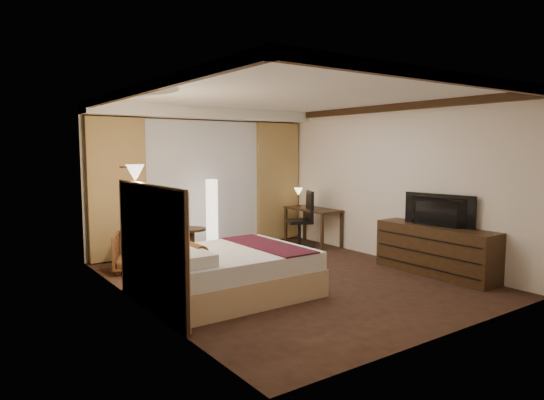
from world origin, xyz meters
TOP-DOWN VIEW (x-y plane):
  - floor at (0.00, 0.00)m, footprint 4.50×5.50m
  - ceiling at (0.00, 0.00)m, footprint 4.50×5.50m
  - back_wall at (0.00, 2.75)m, footprint 4.50×0.02m
  - left_wall at (-2.25, 0.00)m, footprint 0.02×5.50m
  - right_wall at (2.25, 0.00)m, footprint 0.02×5.50m
  - crown_molding at (0.00, 0.00)m, footprint 4.50×5.50m
  - soffit at (0.00, 2.50)m, footprint 4.50×0.50m
  - curtain_sheer at (0.00, 2.67)m, footprint 2.48×0.04m
  - curtain_left_drape at (-1.70, 2.61)m, footprint 1.00×0.14m
  - curtain_right_drape at (1.70, 2.61)m, footprint 1.00×0.14m
  - wall_sconce at (-2.09, 0.59)m, footprint 0.24×0.24m
  - bed at (-1.15, -0.23)m, footprint 2.08×1.63m
  - headboard at (-2.20, -0.23)m, footprint 0.12×1.93m
  - armchair at (-1.70, 1.71)m, footprint 0.88×0.86m
  - side_table at (-0.59, 2.01)m, footprint 0.50×0.50m
  - floor_lamp at (-0.07, 2.24)m, footprint 0.29×0.29m
  - desk at (1.95, 1.73)m, footprint 0.55×1.25m
  - desk_lamp at (1.95, 2.21)m, footprint 0.18×0.18m
  - office_chair at (1.56, 1.68)m, footprint 0.72×0.72m
  - dresser at (2.00, -1.14)m, footprint 0.50×1.95m
  - television at (1.97, -1.14)m, footprint 0.83×1.22m

SIDE VIEW (x-z plane):
  - floor at x=0.00m, z-range -0.01..0.01m
  - side_table at x=-0.59m, z-range 0.00..0.55m
  - bed at x=-1.15m, z-range 0.00..0.61m
  - armchair at x=-1.70m, z-range 0.00..0.70m
  - desk at x=1.95m, z-range 0.00..0.75m
  - dresser at x=2.00m, z-range 0.00..0.76m
  - office_chair at x=1.56m, z-range 0.00..1.13m
  - floor_lamp at x=-0.07m, z-range 0.00..1.39m
  - headboard at x=-2.20m, z-range 0.00..1.50m
  - desk_lamp at x=1.95m, z-range 0.75..1.09m
  - television at x=1.97m, z-range 1.01..1.16m
  - curtain_sheer at x=0.00m, z-range 0.02..2.48m
  - curtain_left_drape at x=-1.70m, z-range 0.02..2.48m
  - curtain_right_drape at x=1.70m, z-range 0.02..2.48m
  - back_wall at x=0.00m, z-range 0.00..2.70m
  - left_wall at x=-2.25m, z-range 0.00..2.70m
  - right_wall at x=2.25m, z-range 0.00..2.70m
  - wall_sconce at x=-2.09m, z-range 1.50..1.74m
  - soffit at x=0.00m, z-range 2.50..2.70m
  - crown_molding at x=0.00m, z-range 2.58..2.70m
  - ceiling at x=0.00m, z-range 2.70..2.71m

